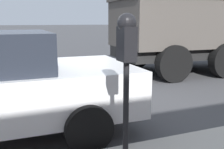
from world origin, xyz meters
TOP-DOWN VIEW (x-y plane):
  - ground_plane at (0.00, 0.00)m, footprint 220.00×220.00m
  - parking_meter at (-2.67, -0.36)m, footprint 0.21×0.19m
  - dump_truck at (2.15, -6.23)m, footprint 3.00×7.32m

SIDE VIEW (x-z plane):
  - ground_plane at x=0.00m, z-range 0.00..0.00m
  - parking_meter at x=-2.67m, z-range 0.57..2.19m
  - dump_truck at x=2.15m, z-range 0.02..3.11m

